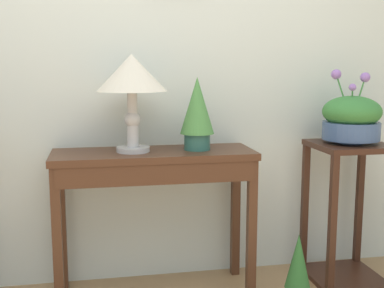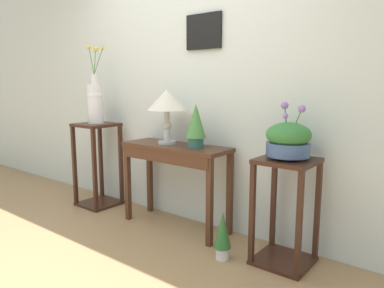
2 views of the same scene
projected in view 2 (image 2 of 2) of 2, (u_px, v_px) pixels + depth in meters
name	position (u px, v px, depth m)	size (l,w,h in m)	color
ground_plane	(47.00, 282.00, 2.40)	(12.00, 12.00, 0.01)	#9E7A51
back_wall_with_art	(189.00, 73.00, 3.36)	(9.00, 0.13, 2.80)	silver
console_table	(174.00, 160.00, 3.22)	(1.02, 0.36, 0.77)	#472819
table_lamp	(167.00, 103.00, 3.22)	(0.35, 0.35, 0.49)	#B7B7BC
potted_plant_on_console	(196.00, 124.00, 3.04)	(0.17, 0.17, 0.37)	#2D665B
pedestal_stand_left	(98.00, 165.00, 3.88)	(0.39, 0.39, 0.89)	#381E14
flower_vase_tall_left	(95.00, 100.00, 3.77)	(0.17, 0.19, 0.80)	silver
pedestal_stand_right	(285.00, 212.00, 2.60)	(0.39, 0.39, 0.78)	#381E14
planter_bowl_wide_right	(288.00, 140.00, 2.51)	(0.31, 0.31, 0.39)	#3D5684
potted_plant_floor	(223.00, 234.00, 2.68)	(0.13, 0.13, 0.37)	silver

